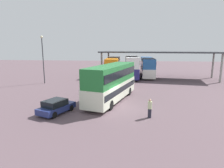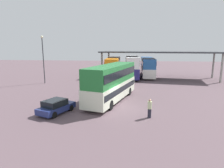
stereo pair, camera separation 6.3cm
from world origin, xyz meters
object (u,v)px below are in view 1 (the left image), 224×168
Objects in this scene: parked_hatchback at (56,106)px; double_decker_near_canopy at (113,67)px; double_decker_mid_row at (132,66)px; double_decker_main at (112,81)px; lamppost_tall at (43,54)px; double_decker_far_right at (147,66)px; pedestrian_waiting at (150,108)px.

double_decker_near_canopy is (3.17, 21.56, 1.61)m from parked_hatchback.
double_decker_main is at bearing 170.23° from double_decker_mid_row.
lamppost_tall is (-13.08, 9.66, 2.79)m from double_decker_main.
double_decker_near_canopy is 0.97× the size of double_decker_far_right.
double_decker_main is 1.02× the size of double_decker_mid_row.
double_decker_main is 17.82m from double_decker_mid_row.
lamppost_tall is at bearing 68.82° from double_decker_main.
double_decker_main is 0.99× the size of double_decker_near_canopy.
double_decker_mid_row is 0.94× the size of double_decker_far_right.
double_decker_far_right is 25.02m from pedestrian_waiting.
double_decker_mid_row reaches higher than pedestrian_waiting.
parked_hatchback is 17.43m from lamppost_tall.
parked_hatchback is at bearing 160.01° from double_decker_mid_row.
double_decker_main is at bearing -22.63° from parked_hatchback.
double_decker_main is 16.60m from double_decker_near_canopy.
parked_hatchback is 0.37× the size of double_decker_near_canopy.
pedestrian_waiting is at bearing -41.13° from lamppost_tall.
pedestrian_waiting is at bearing -70.19° from parked_hatchback.
parked_hatchback is 0.50× the size of lamppost_tall.
double_decker_near_canopy reaches higher than parked_hatchback.
double_decker_near_canopy reaches higher than pedestrian_waiting.
parked_hatchback is 2.34× the size of pedestrian_waiting.
double_decker_main is 20.42m from double_decker_far_right.
parked_hatchback is at bearing -60.70° from lamppost_tall.
double_decker_far_right reaches higher than parked_hatchback.
lamppost_tall is (-11.42, -6.86, 2.83)m from double_decker_near_canopy.
double_decker_mid_row reaches higher than double_decker_near_canopy.
pedestrian_waiting is (5.65, -21.77, -1.41)m from double_decker_near_canopy.
double_decker_far_right is (7.08, 3.17, -0.07)m from double_decker_near_canopy.
double_decker_far_right is at bearing -67.63° from double_decker_near_canopy.
double_decker_mid_row is 17.36m from lamppost_tall.
double_decker_main is 16.50m from lamppost_tall.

